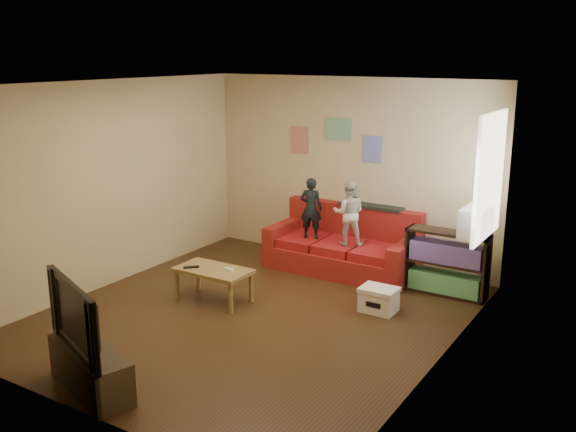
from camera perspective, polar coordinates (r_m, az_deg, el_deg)
The scene contains 17 objects.
room_shell at distance 7.28m, azimuth -3.34°, elevation 0.95°, with size 4.52×5.02×2.72m.
sofa at distance 9.20m, azimuth 5.00°, elevation -2.91°, with size 2.10×0.97×0.92m.
child_a at distance 9.10m, azimuth 2.05°, elevation 0.70°, with size 0.32×0.21×0.88m, color black.
child_b at distance 8.83m, azimuth 5.43°, elevation 0.26°, with size 0.44×0.34×0.90m, color beige.
coffee_table at distance 8.07m, azimuth -6.66°, elevation -5.08°, with size 0.94×0.52×0.42m.
remote at distance 8.11m, azimuth -8.59°, elevation -4.51°, with size 0.20×0.05×0.02m, color black.
game_controller at distance 7.96m, azimuth -5.32°, elevation -4.74°, with size 0.13×0.04×0.03m, color white.
bookshelf at distance 8.48m, azimuth 13.90°, elevation -4.35°, with size 1.05×0.31×0.84m.
window at distance 7.78m, azimuth 17.48°, elevation 3.37°, with size 0.04×1.08×1.48m, color white.
ac_unit at distance 7.93m, azimuth 16.34°, elevation -0.50°, with size 0.28×0.55×0.35m, color #B7B2A3.
artwork_left at distance 9.71m, azimuth 1.02°, elevation 6.79°, with size 0.30×0.01×0.40m, color #D87266.
artwork_center at distance 9.37m, azimuth 4.46°, elevation 7.70°, with size 0.42×0.01×0.32m, color #72B27F.
artwork_right at distance 9.17m, azimuth 7.49°, elevation 5.89°, with size 0.30×0.01×0.38m, color #727FCC.
file_box at distance 7.84m, azimuth 8.07°, elevation -7.35°, with size 0.44×0.33×0.30m.
tv_stand at distance 6.33m, azimuth -17.15°, elevation -12.90°, with size 1.10×0.37×0.41m, color #3C3123.
television at distance 6.11m, azimuth -17.52°, elevation -8.36°, with size 1.17×0.15×0.67m, color black.
tissue at distance 8.37m, azimuth 7.69°, elevation -6.66°, with size 0.10×0.10×0.10m, color white.
Camera 1 is at (4.10, -5.77, 3.05)m, focal length 40.00 mm.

